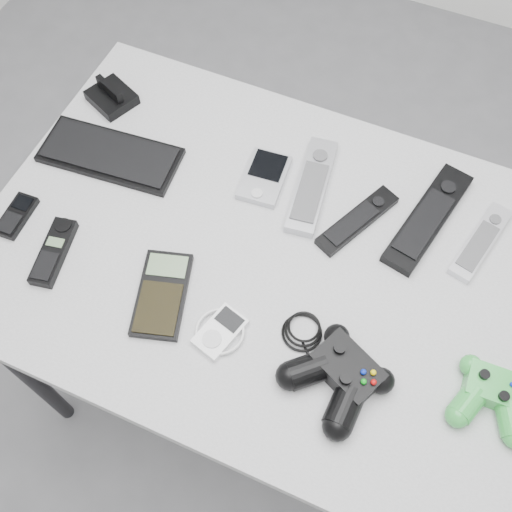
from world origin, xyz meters
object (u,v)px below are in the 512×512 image
at_px(remote_black_b, 428,217).
at_px(cordless_handset, 54,252).
at_px(pda, 264,177).
at_px(controller_green, 493,395).
at_px(remote_black_a, 357,220).
at_px(controller_black, 340,375).
at_px(desk, 288,277).
at_px(calculator, 162,294).
at_px(remote_silver_a, 312,185).
at_px(remote_silver_b, 481,241).
at_px(mobile_phone, 16,216).
at_px(mp3_player, 220,331).
at_px(pda_keyboard, 110,154).

distance_m(remote_black_b, cordless_handset, 0.72).
height_order(pda, controller_green, controller_green).
distance_m(remote_black_a, cordless_handset, 0.58).
xyz_separation_m(remote_black_a, controller_black, (0.07, -0.31, 0.02)).
height_order(desk, remote_black_b, remote_black_b).
bearing_deg(controller_black, calculator, -158.30).
bearing_deg(calculator, remote_black_a, 30.21).
relative_size(remote_black_a, cordless_handset, 1.35).
xyz_separation_m(remote_silver_a, cordless_handset, (-0.39, -0.34, -0.00)).
bearing_deg(remote_silver_b, remote_silver_a, -165.34).
bearing_deg(mobile_phone, remote_black_a, 19.54).
bearing_deg(pda, mp3_player, -85.22).
distance_m(pda_keyboard, mp3_player, 0.46).
height_order(pda_keyboard, remote_black_a, remote_black_a).
xyz_separation_m(cordless_handset, controller_black, (0.57, -0.01, 0.02)).
relative_size(pda_keyboard, controller_black, 1.06).
xyz_separation_m(pda_keyboard, remote_black_a, (0.52, 0.05, 0.00)).
height_order(remote_silver_a, cordless_handset, remote_silver_a).
height_order(remote_black_b, controller_black, controller_black).
relative_size(remote_black_b, controller_black, 0.97).
relative_size(desk, remote_black_b, 4.50).
bearing_deg(pda, mobile_phone, -151.00).
distance_m(pda_keyboard, remote_silver_b, 0.76).
distance_m(remote_silver_a, remote_silver_b, 0.34).
xyz_separation_m(desk, calculator, (-0.19, -0.16, 0.08)).
relative_size(calculator, controller_green, 1.20).
distance_m(cordless_handset, mp3_player, 0.35).
bearing_deg(calculator, controller_green, -11.68).
xyz_separation_m(desk, pda, (-0.12, 0.15, 0.08)).
height_order(remote_black_b, mobile_phone, remote_black_b).
distance_m(desk, calculator, 0.26).
distance_m(remote_black_a, controller_black, 0.32).
relative_size(pda_keyboard, controller_green, 2.02).
distance_m(pda_keyboard, pda, 0.32).
xyz_separation_m(remote_black_a, cordless_handset, (-0.50, -0.30, 0.00)).
bearing_deg(remote_silver_a, controller_black, -70.12).
distance_m(pda, remote_black_b, 0.33).
xyz_separation_m(remote_black_b, controller_green, (0.19, -0.30, 0.01)).
distance_m(pda_keyboard, remote_black_a, 0.52).
distance_m(cordless_handset, calculator, 0.23).
height_order(pda_keyboard, calculator, same).
xyz_separation_m(remote_black_a, calculator, (-0.27, -0.29, -0.00)).
relative_size(remote_silver_a, remote_silver_b, 1.23).
bearing_deg(remote_black_a, desk, -98.81).
bearing_deg(remote_silver_b, calculator, -132.77).
relative_size(pda_keyboard, cordless_handset, 2.04).
height_order(pda_keyboard, mp3_player, same).
bearing_deg(remote_silver_b, remote_black_b, -172.21).
distance_m(mp3_player, controller_green, 0.47).
height_order(cordless_handset, controller_black, controller_black).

